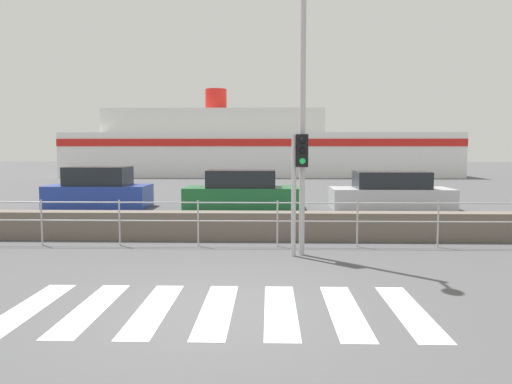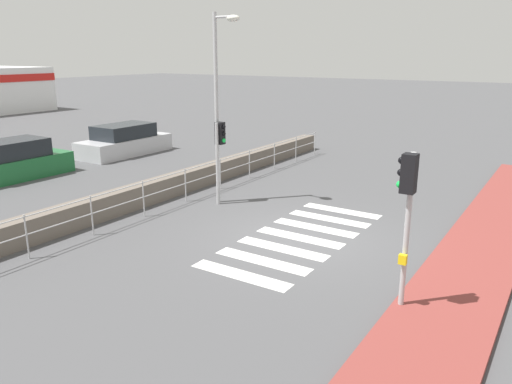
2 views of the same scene
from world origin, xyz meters
name	(u,v)px [view 2 (image 2 of 2)]	position (x,y,z in m)	size (l,w,h in m)	color
ground_plane	(300,238)	(0.00, 0.00, 0.00)	(160.00, 160.00, 0.00)	#4C4C4F
sidewalk_brick	(468,272)	(0.00, -4.10, 0.06)	(24.00, 1.80, 0.12)	brown
crosswalk	(300,237)	(0.00, 0.00, 0.00)	(5.85, 2.40, 0.01)	silver
seawall	(145,193)	(0.00, 5.50, 0.35)	(22.62, 0.55, 0.69)	#6B6056
harbor_fence	(165,186)	(0.00, 4.63, 0.71)	(20.40, 0.04, 1.07)	#B2B2B5
traffic_light_near	(407,200)	(-2.43, -3.34, 2.15)	(0.34, 0.32, 2.98)	#B2B2B5
traffic_light_far	(219,144)	(1.36, 3.57, 1.89)	(0.34, 0.32, 2.57)	#B2B2B5
streetlamp	(220,89)	(1.43, 3.55, 3.58)	(0.32, 0.93, 5.76)	#B2B2B5
parked_car_green	(11,163)	(-0.34, 12.17, 0.62)	(4.32, 1.81, 1.46)	#1E6633
parked_car_silver	(125,142)	(5.36, 12.17, 0.60)	(4.50, 1.86, 1.41)	#BCBCC1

